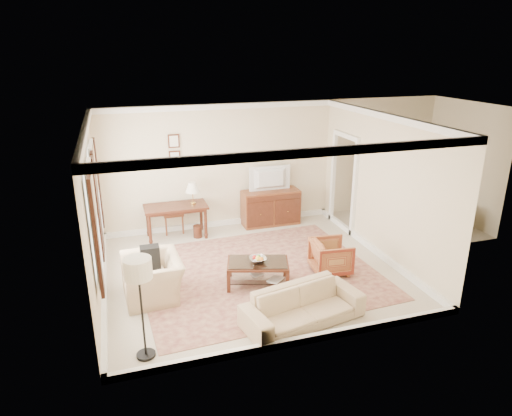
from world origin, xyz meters
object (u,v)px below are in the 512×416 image
striped_armchair (331,255)px  tv (271,171)px  sideboard (271,207)px  writing_desk (176,210)px  sofa (303,301)px  club_armchair (152,271)px  coffee_table (258,267)px

striped_armchair → tv: bearing=11.2°
sideboard → striped_armchair: (0.26, -2.75, -0.07)m
writing_desk → sofa: bearing=-70.9°
writing_desk → club_armchair: club_armchair is taller
sofa → coffee_table: bearing=90.9°
coffee_table → club_armchair: 1.85m
tv → coffee_table: (-1.21, -2.77, -0.98)m
sideboard → striped_armchair: sideboard is taller
striped_armchair → club_armchair: size_ratio=0.65×
striped_armchair → sideboard: bearing=11.2°
coffee_table → sofa: bearing=-77.3°
sideboard → club_armchair: size_ratio=1.26×
tv → coffee_table: 3.18m
sideboard → coffee_table: bearing=-113.5°
coffee_table → club_armchair: (-1.84, 0.15, 0.13)m
tv → coffee_table: size_ratio=0.79×
sideboard → coffee_table: 3.05m
striped_armchair → sofa: 1.82m
writing_desk → sofa: writing_desk is taller
sideboard → tv: tv is taller
sideboard → club_armchair: 4.04m
striped_armchair → coffee_table: bearing=97.6°
writing_desk → sofa: (1.38, -3.99, -0.27)m
writing_desk → tv: bearing=3.3°
striped_armchair → club_armchair: club_armchair is taller
club_armchair → striped_armchair: bearing=85.3°
tv → sideboard: bearing=-90.0°
writing_desk → sofa: 4.23m
writing_desk → tv: size_ratio=1.44×
club_armchair → sofa: club_armchair is taller
sideboard → sofa: (-0.91, -4.14, -0.05)m
writing_desk → club_armchair: 2.61m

